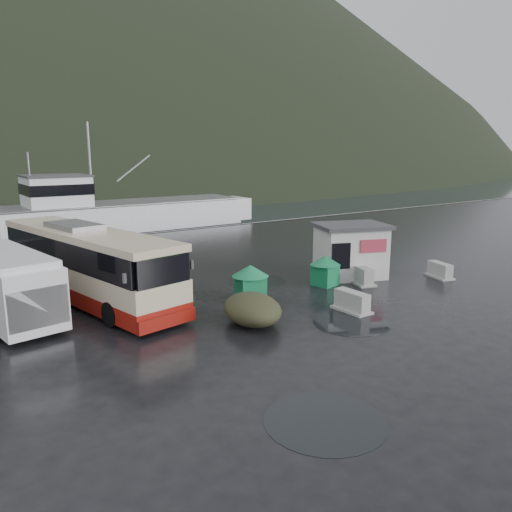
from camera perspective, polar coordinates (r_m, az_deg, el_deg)
ground at (r=20.42m, az=-4.04°, el=-6.34°), size 160.00×160.00×0.00m
quay_edge at (r=38.53m, az=-19.49°, el=1.71°), size 160.00×0.60×1.50m
coach_bus at (r=23.18m, az=-18.47°, el=-4.71°), size 5.08×12.05×3.31m
white_van at (r=21.56m, az=-26.20°, el=-6.59°), size 3.15×6.73×2.71m
waste_bin_left at (r=21.78m, az=-0.65°, el=-5.13°), size 1.36×1.36×1.60m
waste_bin_right at (r=24.48m, az=7.87°, el=-3.31°), size 1.24×1.24×1.47m
dome_tent at (r=19.02m, az=-0.42°, el=-7.71°), size 2.70×3.30×1.13m
ticket_kiosk at (r=26.32m, az=10.64°, el=-2.33°), size 4.23×3.72×2.76m
jersey_barrier_a at (r=25.10m, az=11.89°, el=-3.08°), size 1.35×1.88×0.85m
jersey_barrier_b at (r=20.78m, az=10.86°, el=-6.20°), size 0.84×1.67×0.83m
jersey_barrier_c at (r=27.38m, az=20.21°, el=-2.31°), size 1.18×1.70×0.77m
fishing_trawler at (r=46.78m, az=-14.62°, el=3.71°), size 25.34×5.76×10.12m
puddles at (r=19.05m, az=1.61°, el=-7.67°), size 9.16×14.71×0.01m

